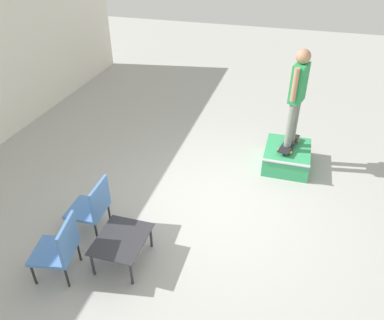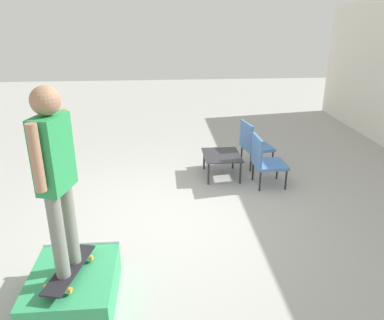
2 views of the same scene
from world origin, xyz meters
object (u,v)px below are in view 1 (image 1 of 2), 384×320
at_px(skate_ramp_box, 287,157).
at_px(coffee_table, 122,241).
at_px(person_skater, 298,91).
at_px(skateboard_on_ramp, 289,144).
at_px(patio_chair_right, 92,206).
at_px(patio_chair_left, 60,247).

height_order(skate_ramp_box, coffee_table, coffee_table).
bearing_deg(person_skater, skate_ramp_box, -166.33).
height_order(skateboard_on_ramp, patio_chair_right, patio_chair_right).
height_order(coffee_table, patio_chair_right, patio_chair_right).
bearing_deg(skateboard_on_ramp, skate_ramp_box, -167.66).
bearing_deg(skate_ramp_box, patio_chair_right, 134.59).
bearing_deg(patio_chair_right, coffee_table, 54.58).
distance_m(skate_ramp_box, patio_chair_left, 4.33).
bearing_deg(person_skater, coffee_table, 162.07).
relative_size(patio_chair_left, patio_chair_right, 1.00).
xyz_separation_m(skate_ramp_box, coffee_table, (-3.02, 1.97, 0.18)).
xyz_separation_m(skate_ramp_box, skateboard_on_ramp, (0.05, -0.00, 0.26)).
relative_size(person_skater, patio_chair_right, 2.01).
bearing_deg(skate_ramp_box, patio_chair_left, 142.58).
height_order(skateboard_on_ramp, patio_chair_left, patio_chair_left).
relative_size(coffee_table, patio_chair_left, 0.89).
height_order(coffee_table, patio_chair_left, patio_chair_left).
bearing_deg(patio_chair_right, skateboard_on_ramp, 133.13).
bearing_deg(person_skater, patio_chair_right, 149.87).
bearing_deg(skate_ramp_box, skateboard_on_ramp, -1.07).
bearing_deg(coffee_table, person_skater, -32.68).
relative_size(skate_ramp_box, skateboard_on_ramp, 1.28).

